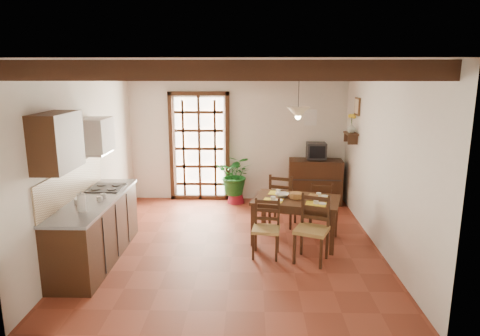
{
  "coord_description": "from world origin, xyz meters",
  "views": [
    {
      "loc": [
        0.27,
        -6.35,
        2.68
      ],
      "look_at": [
        0.1,
        0.4,
        1.15
      ],
      "focal_mm": 32.0,
      "sensor_mm": 36.0,
      "label": 1
    }
  ],
  "objects_px": {
    "dining_table": "(296,204)",
    "sideboard": "(315,182)",
    "chair_far_right": "(320,214)",
    "potted_plant": "(236,176)",
    "kitchen_counter": "(96,228)",
    "chair_near_right": "(311,241)",
    "chair_near_left": "(266,239)",
    "pendant_lamp": "(298,112)",
    "crt_tv": "(316,151)",
    "chair_far_left": "(283,209)"
  },
  "relations": [
    {
      "from": "chair_far_left",
      "to": "sideboard",
      "type": "bearing_deg",
      "value": -100.6
    },
    {
      "from": "kitchen_counter",
      "to": "chair_far_left",
      "type": "xyz_separation_m",
      "value": [
        2.8,
        1.48,
        -0.18
      ]
    },
    {
      "from": "chair_near_left",
      "to": "kitchen_counter",
      "type": "bearing_deg",
      "value": -168.56
    },
    {
      "from": "kitchen_counter",
      "to": "chair_near_right",
      "type": "distance_m",
      "value": 3.11
    },
    {
      "from": "kitchen_counter",
      "to": "chair_far_left",
      "type": "relative_size",
      "value": 2.37
    },
    {
      "from": "dining_table",
      "to": "chair_far_right",
      "type": "distance_m",
      "value": 0.84
    },
    {
      "from": "chair_far_right",
      "to": "sideboard",
      "type": "distance_m",
      "value": 1.52
    },
    {
      "from": "kitchen_counter",
      "to": "dining_table",
      "type": "xyz_separation_m",
      "value": [
        2.95,
        0.75,
        0.15
      ]
    },
    {
      "from": "dining_table",
      "to": "potted_plant",
      "type": "relative_size",
      "value": 0.68
    },
    {
      "from": "chair_near_right",
      "to": "crt_tv",
      "type": "height_order",
      "value": "crt_tv"
    },
    {
      "from": "kitchen_counter",
      "to": "chair_near_right",
      "type": "xyz_separation_m",
      "value": [
        3.1,
        0.01,
        -0.17
      ]
    },
    {
      "from": "sideboard",
      "to": "pendant_lamp",
      "type": "height_order",
      "value": "pendant_lamp"
    },
    {
      "from": "dining_table",
      "to": "chair_far_right",
      "type": "relative_size",
      "value": 1.76
    },
    {
      "from": "chair_near_left",
      "to": "chair_near_right",
      "type": "relative_size",
      "value": 0.88
    },
    {
      "from": "sideboard",
      "to": "chair_near_left",
      "type": "bearing_deg",
      "value": -109.06
    },
    {
      "from": "chair_near_left",
      "to": "pendant_lamp",
      "type": "relative_size",
      "value": 1.0
    },
    {
      "from": "dining_table",
      "to": "pendant_lamp",
      "type": "height_order",
      "value": "pendant_lamp"
    },
    {
      "from": "kitchen_counter",
      "to": "chair_near_left",
      "type": "xyz_separation_m",
      "value": [
        2.46,
        0.17,
        -0.21
      ]
    },
    {
      "from": "crt_tv",
      "to": "potted_plant",
      "type": "bearing_deg",
      "value": -178.36
    },
    {
      "from": "crt_tv",
      "to": "chair_far_right",
      "type": "bearing_deg",
      "value": -93.69
    },
    {
      "from": "potted_plant",
      "to": "chair_near_left",
      "type": "bearing_deg",
      "value": -78.38
    },
    {
      "from": "chair_near_right",
      "to": "sideboard",
      "type": "distance_m",
      "value": 2.86
    },
    {
      "from": "kitchen_counter",
      "to": "crt_tv",
      "type": "xyz_separation_m",
      "value": [
        3.56,
        2.82,
        0.63
      ]
    },
    {
      "from": "chair_far_left",
      "to": "potted_plant",
      "type": "height_order",
      "value": "potted_plant"
    },
    {
      "from": "dining_table",
      "to": "sideboard",
      "type": "distance_m",
      "value": 2.17
    },
    {
      "from": "chair_far_left",
      "to": "crt_tv",
      "type": "height_order",
      "value": "crt_tv"
    },
    {
      "from": "dining_table",
      "to": "pendant_lamp",
      "type": "relative_size",
      "value": 1.77
    },
    {
      "from": "kitchen_counter",
      "to": "chair_far_right",
      "type": "height_order",
      "value": "kitchen_counter"
    },
    {
      "from": "sideboard",
      "to": "potted_plant",
      "type": "bearing_deg",
      "value": -175.46
    },
    {
      "from": "kitchen_counter",
      "to": "chair_near_right",
      "type": "relative_size",
      "value": 2.33
    },
    {
      "from": "kitchen_counter",
      "to": "crt_tv",
      "type": "bearing_deg",
      "value": 38.38
    },
    {
      "from": "sideboard",
      "to": "potted_plant",
      "type": "relative_size",
      "value": 0.49
    },
    {
      "from": "chair_near_right",
      "to": "chair_far_right",
      "type": "relative_size",
      "value": 1.13
    },
    {
      "from": "kitchen_counter",
      "to": "crt_tv",
      "type": "height_order",
      "value": "kitchen_counter"
    },
    {
      "from": "chair_near_left",
      "to": "chair_near_right",
      "type": "distance_m",
      "value": 0.67
    },
    {
      "from": "chair_near_left",
      "to": "chair_far_right",
      "type": "bearing_deg",
      "value": 56.76
    },
    {
      "from": "potted_plant",
      "to": "dining_table",
      "type": "bearing_deg",
      "value": -63.31
    },
    {
      "from": "dining_table",
      "to": "chair_far_left",
      "type": "bearing_deg",
      "value": 116.18
    },
    {
      "from": "chair_far_right",
      "to": "sideboard",
      "type": "height_order",
      "value": "sideboard"
    },
    {
      "from": "chair_near_left",
      "to": "potted_plant",
      "type": "distance_m",
      "value": 2.69
    },
    {
      "from": "dining_table",
      "to": "sideboard",
      "type": "height_order",
      "value": "sideboard"
    },
    {
      "from": "crt_tv",
      "to": "chair_near_right",
      "type": "bearing_deg",
      "value": -98.42
    },
    {
      "from": "crt_tv",
      "to": "potted_plant",
      "type": "relative_size",
      "value": 0.18
    },
    {
      "from": "potted_plant",
      "to": "chair_far_left",
      "type": "bearing_deg",
      "value": -56.23
    },
    {
      "from": "potted_plant",
      "to": "sideboard",
      "type": "bearing_deg",
      "value": 1.08
    },
    {
      "from": "kitchen_counter",
      "to": "sideboard",
      "type": "relative_size",
      "value": 2.09
    },
    {
      "from": "pendant_lamp",
      "to": "dining_table",
      "type": "bearing_deg",
      "value": -90.0
    },
    {
      "from": "potted_plant",
      "to": "pendant_lamp",
      "type": "bearing_deg",
      "value": -62.14
    },
    {
      "from": "kitchen_counter",
      "to": "pendant_lamp",
      "type": "distance_m",
      "value": 3.46
    },
    {
      "from": "sideboard",
      "to": "pendant_lamp",
      "type": "relative_size",
      "value": 1.27
    }
  ]
}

